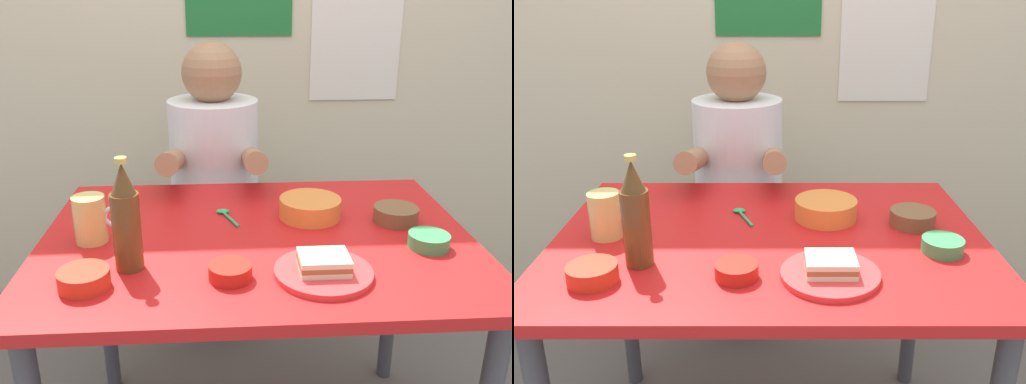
# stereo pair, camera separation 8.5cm
# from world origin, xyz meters

# --- Properties ---
(dining_table) EXTENTS (1.10, 0.80, 0.74)m
(dining_table) POSITION_xyz_m (0.00, 0.00, 0.65)
(dining_table) COLOR red
(dining_table) RESTS_ON ground
(stool) EXTENTS (0.34, 0.34, 0.45)m
(stool) POSITION_xyz_m (-0.12, 0.63, 0.35)
(stool) COLOR #4C4C51
(stool) RESTS_ON ground
(person_seated) EXTENTS (0.33, 0.56, 0.72)m
(person_seated) POSITION_xyz_m (-0.12, 0.62, 0.77)
(person_seated) COLOR white
(person_seated) RESTS_ON stool
(plate_orange) EXTENTS (0.22, 0.22, 0.01)m
(plate_orange) POSITION_xyz_m (0.13, -0.22, 0.75)
(plate_orange) COLOR red
(plate_orange) RESTS_ON dining_table
(sandwich) EXTENTS (0.11, 0.09, 0.04)m
(sandwich) POSITION_xyz_m (0.13, -0.22, 0.77)
(sandwich) COLOR beige
(sandwich) RESTS_ON plate_orange
(beer_mug) EXTENTS (0.13, 0.08, 0.12)m
(beer_mug) POSITION_xyz_m (-0.41, -0.01, 0.80)
(beer_mug) COLOR #D1BC66
(beer_mug) RESTS_ON dining_table
(beer_bottle) EXTENTS (0.06, 0.06, 0.26)m
(beer_bottle) POSITION_xyz_m (-0.30, -0.16, 0.86)
(beer_bottle) COLOR #593819
(beer_bottle) RESTS_ON dining_table
(soup_bowl_orange) EXTENTS (0.17, 0.17, 0.05)m
(soup_bowl_orange) POSITION_xyz_m (0.15, 0.11, 0.77)
(soup_bowl_orange) COLOR orange
(soup_bowl_orange) RESTS_ON dining_table
(condiment_bowl_brown) EXTENTS (0.12, 0.12, 0.04)m
(condiment_bowl_brown) POSITION_xyz_m (0.38, 0.06, 0.76)
(condiment_bowl_brown) COLOR brown
(condiment_bowl_brown) RESTS_ON dining_table
(sambal_bowl_red) EXTENTS (0.10, 0.10, 0.03)m
(sambal_bowl_red) POSITION_xyz_m (-0.07, -0.22, 0.76)
(sambal_bowl_red) COLOR #B21E14
(sambal_bowl_red) RESTS_ON dining_table
(sauce_bowl_chili) EXTENTS (0.11, 0.11, 0.04)m
(sauce_bowl_chili) POSITION_xyz_m (-0.38, -0.24, 0.76)
(sauce_bowl_chili) COLOR red
(sauce_bowl_chili) RESTS_ON dining_table
(dip_bowl_green) EXTENTS (0.10, 0.10, 0.03)m
(dip_bowl_green) POSITION_xyz_m (0.41, -0.10, 0.76)
(dip_bowl_green) COLOR #388C4C
(dip_bowl_green) RESTS_ON dining_table
(spoon) EXTENTS (0.06, 0.12, 0.01)m
(spoon) POSITION_xyz_m (-0.08, 0.13, 0.75)
(spoon) COLOR #26A559
(spoon) RESTS_ON dining_table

